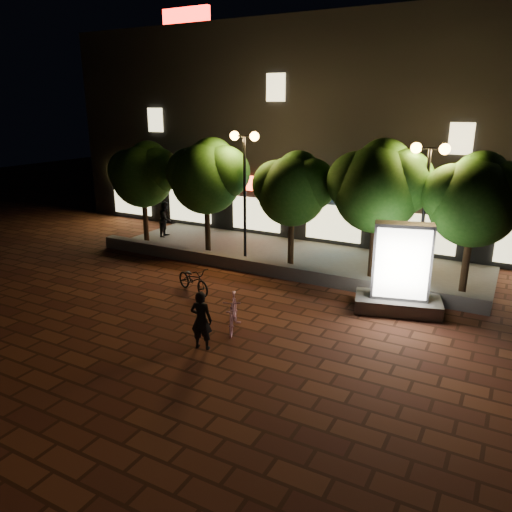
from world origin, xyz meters
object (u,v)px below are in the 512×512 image
Objects in this scene: scooter_pink at (233,312)px; scooter_parked at (193,280)px; tree_far_left at (144,173)px; tree_mid at (294,187)px; street_lamp_left at (245,163)px; street_lamp_right at (427,179)px; tree_left at (208,174)px; pedestrian at (166,219)px; ad_kiosk at (400,276)px; tree_far_right at (477,197)px; rider at (201,320)px; tree_right at (379,184)px.

scooter_parked is (-2.72, 1.85, -0.06)m from scooter_pink.
tree_far_left reaches higher than tree_mid.
street_lamp_left reaches higher than street_lamp_right.
tree_left is at bearing 0.00° from tree_far_left.
tree_mid is at bearing 73.07° from scooter_pink.
street_lamp_left reaches higher than pedestrian.
scooter_pink is at bearing -136.83° from ad_kiosk.
tree_far_right is 8.58m from street_lamp_left.
street_lamp_left is at bearing -178.24° from tree_far_right.
tree_left is 2.75× the size of scooter_parked.
tree_mid is at bearing -96.29° from rider.
tree_far_right is 2.72× the size of scooter_pink.
pedestrian is (-3.23, 1.02, -2.51)m from tree_left.
tree_far_left is 5.50m from street_lamp_left.
ad_kiosk reaches higher than scooter_parked.
street_lamp_left reaches higher than tree_mid.
tree_far_right is at bearing -0.00° from tree_right.
tree_mid reaches higher than scooter_parked.
pedestrian is at bearing 174.47° from tree_right.
street_lamp_left is at bearing -7.70° from tree_left.
tree_left is at bearing -120.92° from pedestrian.
rider is (-2.50, -7.60, -2.75)m from tree_right.
pedestrian is (-5.17, 1.28, -3.09)m from street_lamp_left.
street_lamp_right is 2.90× the size of pedestrian.
tree_far_left reaches higher than pedestrian.
street_lamp_right is at bearing 86.76° from ad_kiosk.
rider is at bearing -42.45° from tree_far_left.
pedestrian reaches higher than scooter_pink.
rider reaches higher than scooter_pink.
tree_far_left is at bearing 180.00° from tree_mid.
pedestrian is at bearing -59.38° from rider.
rider is (-5.70, -7.60, -2.55)m from tree_far_right.
tree_mid is 2.53× the size of scooter_parked.
street_lamp_left reaches higher than tree_right.
ad_kiosk is at bearing -18.54° from street_lamp_left.
tree_left is 10.50m from tree_far_right.
tree_mid is (4.00, -0.00, -0.23)m from tree_left.
tree_left reaches higher than ad_kiosk.
tree_mid reaches higher than scooter_pink.
tree_far_left is at bearing 151.46° from pedestrian.
street_lamp_left is at bearing 180.00° from street_lamp_right.
street_lamp_right is 3.06× the size of rider.
street_lamp_left reaches higher than scooter_parked.
tree_right is 3.20m from tree_far_right.
scooter_pink is (-2.37, -6.20, -3.04)m from tree_right.
tree_far_left is 0.97× the size of tree_far_right.
ad_kiosk is 1.76× the size of rider.
tree_far_left is 7.73m from scooter_parked.
tree_mid is 6.83m from scooter_pink.
rider is at bearing -108.20° from tree_right.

